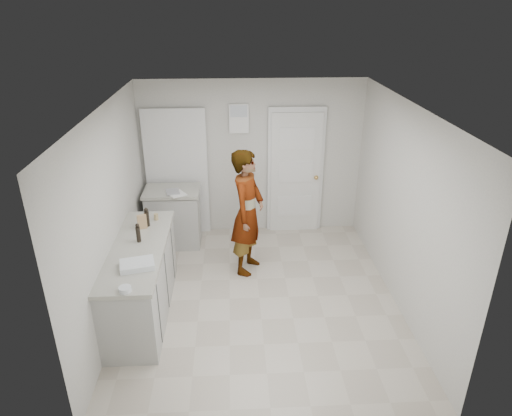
{
  "coord_description": "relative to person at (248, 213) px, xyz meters",
  "views": [
    {
      "loc": [
        -0.31,
        -4.93,
        3.56
      ],
      "look_at": [
        -0.02,
        0.4,
        1.11
      ],
      "focal_mm": 32.0,
      "sensor_mm": 36.0,
      "label": 1
    }
  ],
  "objects": [
    {
      "name": "cake_mix_box",
      "position": [
        -1.35,
        -0.46,
        0.12
      ],
      "size": [
        0.12,
        0.09,
        0.18
      ],
      "primitive_type": "cube",
      "rotation": [
        0.0,
        0.0,
        0.37
      ],
      "color": "#99774C",
      "rests_on": "main_counter"
    },
    {
      "name": "main_counter",
      "position": [
        -1.33,
        -0.93,
        -0.47
      ],
      "size": [
        0.64,
        1.96,
        0.93
      ],
      "color": "#B2B2AE",
      "rests_on": "ground"
    },
    {
      "name": "person",
      "position": [
        0.0,
        0.0,
        0.0
      ],
      "size": [
        0.64,
        0.77,
        1.79
      ],
      "primitive_type": "imported",
      "rotation": [
        0.0,
        0.0,
        1.2
      ],
      "color": "silver",
      "rests_on": "ground"
    },
    {
      "name": "oil_cruet_a",
      "position": [
        -1.3,
        -0.39,
        0.15
      ],
      "size": [
        0.06,
        0.06,
        0.25
      ],
      "color": "black",
      "rests_on": "main_counter"
    },
    {
      "name": "ground",
      "position": [
        0.12,
        -0.73,
        -0.9
      ],
      "size": [
        4.0,
        4.0,
        0.0
      ],
      "primitive_type": "plane",
      "color": "#AFA493",
      "rests_on": "ground"
    },
    {
      "name": "papers",
      "position": [
        -1.04,
        0.65,
        0.03
      ],
      "size": [
        0.34,
        0.37,
        0.01
      ],
      "primitive_type": "cube",
      "rotation": [
        0.0,
        0.0,
        0.55
      ],
      "color": "white",
      "rests_on": "side_counter"
    },
    {
      "name": "side_counter",
      "position": [
        -1.13,
        0.82,
        -0.47
      ],
      "size": [
        0.84,
        0.61,
        0.93
      ],
      "color": "#B2B2AE",
      "rests_on": "ground"
    },
    {
      "name": "baking_dish",
      "position": [
        -1.24,
        -1.39,
        0.06
      ],
      "size": [
        0.41,
        0.33,
        0.06
      ],
      "rotation": [
        0.0,
        0.0,
        0.23
      ],
      "color": "silver",
      "rests_on": "main_counter"
    },
    {
      "name": "room_shell",
      "position": [
        -0.05,
        1.22,
        0.13
      ],
      "size": [
        4.0,
        4.0,
        4.0
      ],
      "color": "beige",
      "rests_on": "ground"
    },
    {
      "name": "spice_jar",
      "position": [
        -1.21,
        -0.22,
        0.07
      ],
      "size": [
        0.06,
        0.06,
        0.09
      ],
      "primitive_type": "cylinder",
      "color": "tan",
      "rests_on": "main_counter"
    },
    {
      "name": "egg_bowl",
      "position": [
        -1.28,
        -1.83,
        0.05
      ],
      "size": [
        0.13,
        0.13,
        0.05
      ],
      "color": "silver",
      "rests_on": "main_counter"
    },
    {
      "name": "oil_cruet_b",
      "position": [
        -1.33,
        -0.81,
        0.14
      ],
      "size": [
        0.05,
        0.05,
        0.24
      ],
      "color": "black",
      "rests_on": "main_counter"
    }
  ]
}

